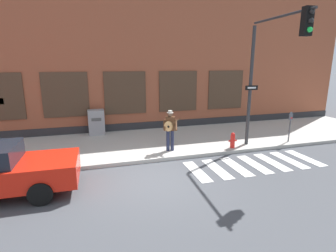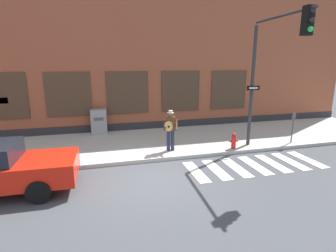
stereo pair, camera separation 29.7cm
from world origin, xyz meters
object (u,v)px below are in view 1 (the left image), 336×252
(utility_box, at_px, (96,122))
(parking_meter, at_px, (290,122))
(busker, at_px, (170,128))
(traffic_light, at_px, (270,61))
(fire_hydrant, at_px, (233,140))

(utility_box, bearing_deg, parking_meter, -24.27)
(busker, relative_size, parking_meter, 1.21)
(parking_meter, bearing_deg, utility_box, 155.73)
(traffic_light, height_order, utility_box, traffic_light)
(busker, bearing_deg, utility_box, 128.88)
(traffic_light, height_order, parking_meter, traffic_light)
(utility_box, xyz_separation_m, fire_hydrant, (5.65, -4.03, -0.31))
(traffic_light, bearing_deg, parking_meter, 24.54)
(busker, height_order, traffic_light, traffic_light)
(busker, height_order, fire_hydrant, busker)
(fire_hydrant, bearing_deg, utility_box, 144.53)
(utility_box, bearing_deg, traffic_light, -37.20)
(busker, xyz_separation_m, parking_meter, (5.82, -0.34, -0.05))
(busker, height_order, parking_meter, busker)
(fire_hydrant, bearing_deg, parking_meter, 1.78)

